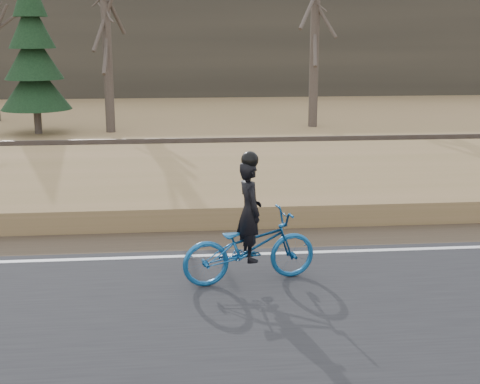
{
  "coord_description": "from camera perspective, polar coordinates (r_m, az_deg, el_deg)",
  "views": [
    {
      "loc": [
        -1.73,
        -10.66,
        3.84
      ],
      "look_at": [
        -0.67,
        0.5,
        1.1
      ],
      "focal_mm": 50.0,
      "sensor_mm": 36.0,
      "label": 1
    }
  ],
  "objects": [
    {
      "name": "shoulder",
      "position": [
        12.58,
        2.74,
        -3.96
      ],
      "size": [
        120.0,
        1.6,
        0.04
      ],
      "primitive_type": "cube",
      "color": "#473A2B",
      "rests_on": "ground"
    },
    {
      "name": "ballast",
      "position": [
        19.08,
        -0.13,
        2.81
      ],
      "size": [
        120.0,
        3.0,
        0.45
      ],
      "primitive_type": "cube",
      "color": "slate",
      "rests_on": "ground"
    },
    {
      "name": "road",
      "position": [
        9.17,
        6.04,
        -10.9
      ],
      "size": [
        120.0,
        6.0,
        0.06
      ],
      "primitive_type": "cube",
      "color": "black",
      "rests_on": "ground"
    },
    {
      "name": "treeline_backdrop",
      "position": [
        40.7,
        -3.05,
        12.53
      ],
      "size": [
        120.0,
        4.0,
        6.0
      ],
      "primitive_type": "cube",
      "color": "#383328",
      "rests_on": "ground"
    },
    {
      "name": "cyclist",
      "position": [
        10.18,
        0.82,
        -4.18
      ],
      "size": [
        2.2,
        1.14,
        2.03
      ],
      "rotation": [
        0.0,
        0.0,
        1.78
      ],
      "color": "#134D84",
      "rests_on": "road"
    },
    {
      "name": "embankment",
      "position": [
        15.39,
        1.18,
        0.13
      ],
      "size": [
        120.0,
        5.0,
        0.44
      ],
      "primitive_type": "cube",
      "color": "olive",
      "rests_on": "ground"
    },
    {
      "name": "bare_tree_near_left",
      "position": [
        25.93,
        -11.27,
        11.93
      ],
      "size": [
        0.36,
        0.36,
        6.28
      ],
      "primitive_type": "cylinder",
      "color": "#4B4037",
      "rests_on": "ground"
    },
    {
      "name": "railroad",
      "position": [
        19.03,
        -0.13,
        3.71
      ],
      "size": [
        120.0,
        2.4,
        0.29
      ],
      "color": "black",
      "rests_on": "ballast"
    },
    {
      "name": "ground",
      "position": [
        11.46,
        3.58,
        -5.87
      ],
      "size": [
        120.0,
        120.0,
        0.0
      ],
      "primitive_type": "plane",
      "color": "olive",
      "rests_on": "ground"
    },
    {
      "name": "bare_tree_center",
      "position": [
        27.08,
        6.41,
        13.55
      ],
      "size": [
        0.36,
        0.36,
        7.59
      ],
      "primitive_type": "cylinder",
      "color": "#4B4037",
      "rests_on": "ground"
    },
    {
      "name": "conifer",
      "position": [
        26.21,
        -17.24,
        11.01
      ],
      "size": [
        2.6,
        2.6,
        6.06
      ],
      "color": "#4B4037",
      "rests_on": "ground"
    },
    {
      "name": "edge_line",
      "position": [
        11.63,
        3.43,
        -5.24
      ],
      "size": [
        120.0,
        0.12,
        0.01
      ],
      "primitive_type": "cube",
      "color": "silver",
      "rests_on": "road"
    }
  ]
}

